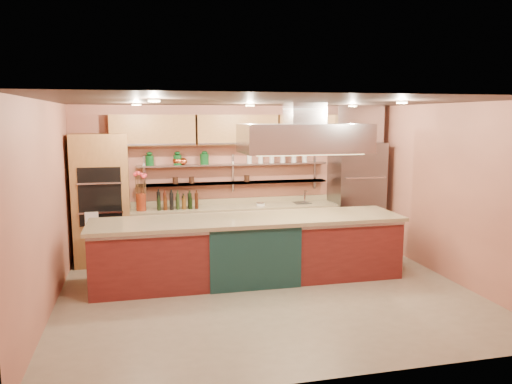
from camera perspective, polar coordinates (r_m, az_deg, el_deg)
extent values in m
cube|color=gray|center=(7.53, 1.39, -11.58)|extent=(6.00, 5.00, 0.02)
cube|color=black|center=(7.07, 1.48, 10.33)|extent=(6.00, 5.00, 0.02)
cube|color=#AE6A52|center=(9.58, -2.39, 1.46)|extent=(6.00, 0.04, 2.80)
cube|color=#AE6A52|center=(4.84, 9.05, -5.67)|extent=(6.00, 0.04, 2.80)
cube|color=#AE6A52|center=(7.03, -22.93, -1.79)|extent=(0.04, 5.00, 2.80)
cube|color=#AE6A52|center=(8.44, 21.54, -0.09)|extent=(0.04, 5.00, 2.80)
cube|color=olive|center=(9.15, -17.23, -0.84)|extent=(0.95, 0.64, 2.30)
cube|color=slate|center=(10.01, 11.36, -0.42)|extent=(0.95, 0.72, 2.10)
cube|color=tan|center=(9.44, -2.30, -4.41)|extent=(3.84, 0.64, 0.93)
cube|color=#A3A5AA|center=(9.45, -2.53, 1.06)|extent=(3.60, 0.26, 0.03)
cube|color=#A3A5AA|center=(9.41, -2.55, 3.17)|extent=(3.60, 0.26, 0.03)
cube|color=olive|center=(9.33, -2.21, 7.13)|extent=(4.60, 0.36, 0.55)
cube|color=#A3A5AA|center=(7.96, 5.52, 6.13)|extent=(2.00, 1.00, 0.45)
cube|color=#FFE5A5|center=(7.26, 1.07, 10.05)|extent=(4.00, 2.80, 0.02)
cube|color=maroon|center=(7.98, -0.82, -6.53)|extent=(4.83, 1.08, 1.01)
cylinder|color=maroon|center=(9.11, -13.00, -1.14)|extent=(0.23, 0.23, 0.31)
cube|color=black|center=(9.13, -8.94, -1.15)|extent=(0.82, 0.46, 0.25)
cube|color=silver|center=(9.39, 0.50, -1.32)|extent=(0.15, 0.12, 0.08)
cylinder|color=silver|center=(9.73, 5.58, -0.54)|extent=(0.04, 0.04, 0.24)
ellipsoid|color=#D45F30|center=(9.27, -8.34, 3.50)|extent=(0.20, 0.20, 0.13)
cylinder|color=#0D3F17|center=(9.31, -5.93, 3.77)|extent=(0.21, 0.21, 0.20)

